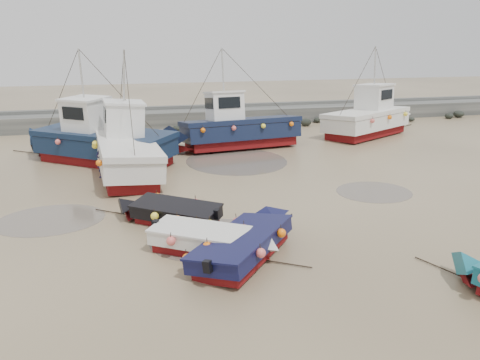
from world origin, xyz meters
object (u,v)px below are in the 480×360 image
Objects in this scene: cabin_boat_0 at (95,140)px; dinghy_1 at (249,240)px; dinghy_4 at (168,209)px; dinghy_5 at (210,237)px; person at (103,177)px; cabin_boat_2 at (232,128)px; cabin_boat_1 at (123,147)px; cabin_boat_3 at (372,117)px.

dinghy_1 is at bearing -121.48° from cabin_boat_0.
dinghy_5 is at bearing -123.04° from dinghy_4.
dinghy_1 is 14.70m from cabin_boat_0.
cabin_boat_0 reaches higher than person.
cabin_boat_1 is at bearing 112.15° from cabin_boat_2.
dinghy_5 is at bearing 75.44° from person.
cabin_boat_0 is at bearing -117.45° from person.
cabin_boat_0 is at bearing -108.90° from cabin_boat_3.
cabin_boat_0 reaches higher than dinghy_5.
dinghy_4 is (-2.28, 3.38, 0.02)m from dinghy_1.
dinghy_5 is (-1.20, 0.43, 0.02)m from dinghy_1.
cabin_boat_2 reaches higher than dinghy_5.
dinghy_5 is at bearing -70.66° from cabin_boat_3.
person is (-2.65, 7.02, -0.55)m from dinghy_4.
cabin_boat_2 is at bearing -109.11° from cabin_boat_3.
cabin_boat_0 reaches higher than dinghy_1.
cabin_boat_0 and cabin_boat_2 have the same top height.
dinghy_4 is 0.45× the size of cabin_boat_2.
person is (-3.72, 9.97, -0.56)m from dinghy_5.
cabin_boat_0 is (-3.08, 10.29, 0.75)m from dinghy_4.
cabin_boat_1 is at bearing -174.72° from person.
dinghy_1 is 0.49× the size of cabin_boat_1.
dinghy_4 is at bearing 164.29° from dinghy_1.
dinghy_4 is at bearing 148.89° from cabin_boat_2.
dinghy_4 is at bearing -126.21° from cabin_boat_0.
cabin_boat_3 is 19.76m from person.
cabin_boat_2 is at bearing -162.42° from dinghy_5.
dinghy_1 is 3.11× the size of person.
cabin_boat_3 is at bearing -12.69° from dinghy_4.
cabin_boat_3 is at bearing 91.38° from dinghy_1.
cabin_boat_2 is 1.12× the size of cabin_boat_3.
dinghy_4 is 7.52m from person.
dinghy_5 is at bearing 157.08° from cabin_boat_2.
cabin_boat_1 reaches higher than dinghy_4.
cabin_boat_1 is (-1.58, 7.93, 0.75)m from dinghy_4.
dinghy_5 reaches higher than person.
dinghy_5 is 11.22m from cabin_boat_1.
cabin_boat_2 is at bearing -42.90° from cabin_boat_0.
dinghy_1 is 0.56× the size of cabin_boat_0.
dinghy_1 is 4.08m from dinghy_4.
cabin_boat_1 and cabin_boat_3 have the same top height.
cabin_boat_2 is 9.23m from person.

